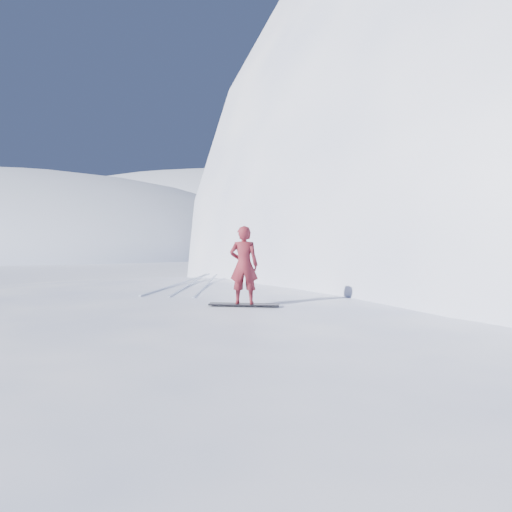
# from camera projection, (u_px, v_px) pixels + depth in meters

# --- Properties ---
(ground) EXTENTS (400.00, 400.00, 0.00)m
(ground) POSITION_uv_depth(u_px,v_px,m) (121.00, 413.00, 11.38)
(ground) COLOR white
(ground) RESTS_ON ground
(near_ridge) EXTENTS (36.00, 28.00, 4.80)m
(near_ridge) POSITION_uv_depth(u_px,v_px,m) (211.00, 378.00, 13.97)
(near_ridge) COLOR white
(near_ridge) RESTS_ON ground
(peak_shoulder) EXTENTS (28.00, 24.00, 18.00)m
(peak_shoulder) POSITION_uv_depth(u_px,v_px,m) (476.00, 302.00, 27.66)
(peak_shoulder) COLOR white
(peak_shoulder) RESTS_ON ground
(far_ridge_c) EXTENTS (140.00, 90.00, 36.00)m
(far_ridge_c) POSITION_uv_depth(u_px,v_px,m) (217.00, 241.00, 127.99)
(far_ridge_c) COLOR white
(far_ridge_c) RESTS_ON ground
(wind_bumps) EXTENTS (16.00, 14.40, 1.00)m
(wind_bumps) POSITION_uv_depth(u_px,v_px,m) (145.00, 383.00, 13.57)
(wind_bumps) COLOR white
(wind_bumps) RESTS_ON ground
(snowboard) EXTENTS (1.70, 0.61, 0.03)m
(snowboard) POSITION_uv_depth(u_px,v_px,m) (244.00, 304.00, 11.78)
(snowboard) COLOR black
(snowboard) RESTS_ON near_ridge
(snowboarder) EXTENTS (0.74, 0.56, 1.84)m
(snowboarder) POSITION_uv_depth(u_px,v_px,m) (244.00, 265.00, 11.73)
(snowboarder) COLOR maroon
(snowboarder) RESTS_ON snowboard
(board_tracks) EXTENTS (2.08, 5.99, 0.04)m
(board_tracks) POSITION_uv_depth(u_px,v_px,m) (193.00, 283.00, 16.05)
(board_tracks) COLOR silver
(board_tracks) RESTS_ON ground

